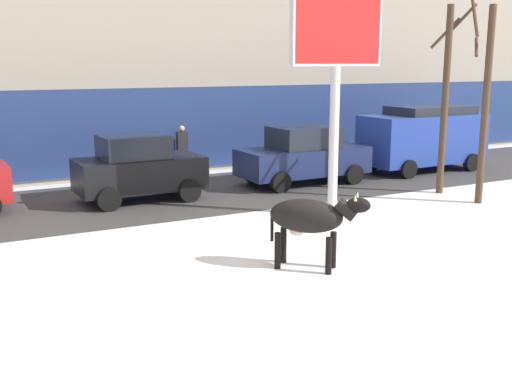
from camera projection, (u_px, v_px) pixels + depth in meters
ground_plane at (326, 280)px, 10.93m from camera, size 120.00×120.00×0.00m
road_strip at (173, 196)px, 17.84m from camera, size 60.00×5.60×0.01m
cow_black at (310, 218)px, 11.35m from camera, size 1.60×1.66×1.54m
billboard at (337, 42)px, 14.72m from camera, size 2.52×0.25×5.56m
car_black_hatchback at (139, 168)px, 17.07m from camera, size 3.53×1.97×1.86m
car_navy_sedan at (303, 156)px, 19.49m from camera, size 4.23×2.04×1.84m
car_blue_van at (423, 136)px, 21.80m from camera, size 4.63×2.19×2.32m
pedestrian_near_billboard at (182, 151)px, 20.84m from camera, size 0.36×0.24×1.73m
bare_tree_left_lot at (446, 95)px, 17.71m from camera, size 0.77×1.08×5.45m
bare_tree_right_lot at (485, 101)px, 16.39m from camera, size 0.77×0.84×5.57m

